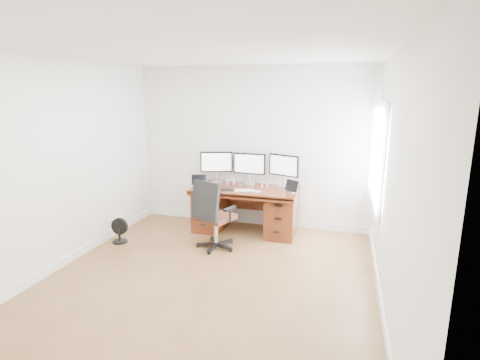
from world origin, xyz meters
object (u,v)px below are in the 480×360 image
(desk, at_px, (245,208))
(keyboard, at_px, (244,190))
(monitor_center, at_px, (249,165))
(office_chair, at_px, (214,226))
(floor_fan, at_px, (119,231))

(desk, bearing_deg, keyboard, -80.24)
(desk, height_order, monitor_center, monitor_center)
(monitor_center, bearing_deg, office_chair, -100.76)
(office_chair, height_order, floor_fan, office_chair)
(floor_fan, relative_size, monitor_center, 0.70)
(desk, xyz_separation_m, monitor_center, (-0.00, 0.24, 0.68))
(desk, bearing_deg, office_chair, -107.75)
(desk, xyz_separation_m, office_chair, (-0.26, -0.82, -0.06))
(desk, relative_size, floor_fan, 4.41)
(keyboard, bearing_deg, floor_fan, -171.39)
(desk, xyz_separation_m, floor_fan, (-1.74, -1.00, -0.22))
(floor_fan, bearing_deg, desk, 28.73)
(office_chair, xyz_separation_m, keyboard, (0.30, 0.62, 0.41))
(floor_fan, bearing_deg, office_chair, 5.76)
(desk, xyz_separation_m, keyboard, (0.03, -0.20, 0.36))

